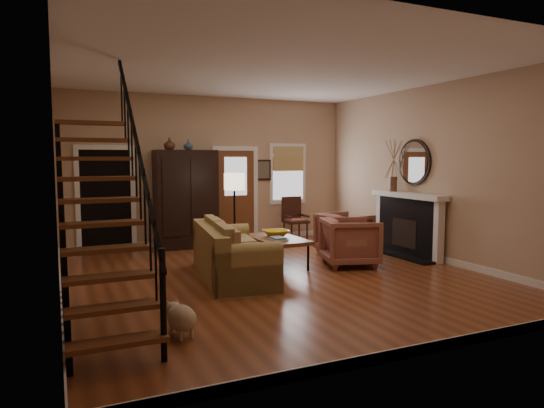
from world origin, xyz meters
name	(u,v)px	position (x,y,z in m)	size (l,w,h in m)	color
room	(218,180)	(-0.41, 1.76, 1.51)	(7.00, 7.33, 3.30)	brown
staircase	(101,187)	(-2.78, -1.30, 1.60)	(0.94, 2.80, 3.20)	brown
fireplace	(409,218)	(3.13, 0.50, 0.74)	(0.33, 1.95, 2.30)	black
armoire	(186,199)	(-0.70, 3.15, 1.05)	(1.30, 0.60, 2.10)	black
vase_a	(169,144)	(-1.05, 3.05, 2.22)	(0.24, 0.24, 0.25)	#4C2619
vase_b	(188,145)	(-0.65, 3.05, 2.21)	(0.20, 0.20, 0.21)	#334C60
sofa	(233,252)	(-0.69, 0.17, 0.42)	(0.98, 2.26, 0.84)	olive
coffee_table	(277,252)	(0.33, 0.70, 0.26)	(0.78, 1.34, 0.51)	brown
bowl	(276,233)	(0.38, 0.85, 0.57)	(0.46, 0.46, 0.11)	gold
books	(278,239)	(0.21, 0.40, 0.54)	(0.25, 0.33, 0.06)	beige
armchair_left	(350,242)	(1.54, 0.18, 0.43)	(0.92, 0.94, 0.86)	maroon
armchair_right	(344,233)	(2.03, 1.14, 0.42)	(0.89, 0.92, 0.83)	maroon
floor_lamp	(235,217)	(-0.21, 1.42, 0.83)	(0.38, 0.38, 1.65)	black
side_chair	(296,219)	(1.85, 2.95, 0.51)	(0.54, 0.54, 1.02)	#341910
dog	(182,320)	(-2.06, -2.02, 0.18)	(0.29, 0.49, 0.35)	#CEB38D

